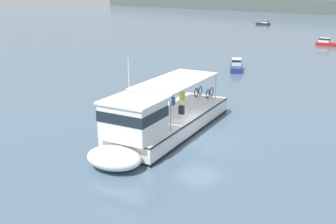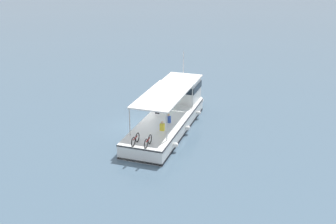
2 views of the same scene
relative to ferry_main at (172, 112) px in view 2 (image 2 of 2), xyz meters
name	(u,v)px [view 2 (image 2 of 2)]	position (x,y,z in m)	size (l,w,h in m)	color
ground_plane	(143,126)	(1.52, 1.87, -1.02)	(400.00, 400.00, 0.00)	slate
ferry_main	(172,112)	(0.00, 0.00, 0.00)	(7.16, 13.01, 5.32)	white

